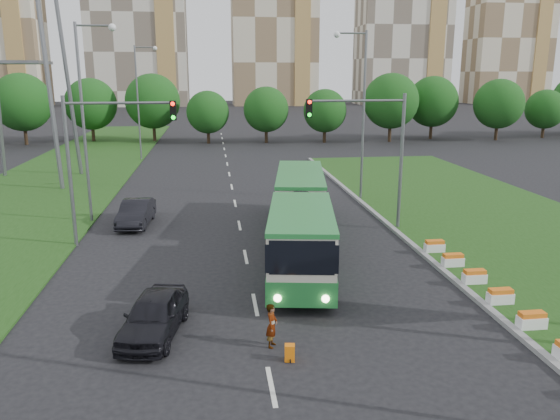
{
  "coord_description": "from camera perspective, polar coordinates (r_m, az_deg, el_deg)",
  "views": [
    {
      "loc": [
        -4.55,
        -20.41,
        9.01
      ],
      "look_at": [
        -1.33,
        5.22,
        2.6
      ],
      "focal_mm": 35.0,
      "sensor_mm": 36.0,
      "label": 1
    }
  ],
  "objects": [
    {
      "name": "ground",
      "position": [
        22.77,
        5.04,
        -9.43
      ],
      "size": [
        360.0,
        360.0,
        0.0
      ],
      "primitive_type": "plane",
      "color": "black",
      "rests_on": "ground"
    },
    {
      "name": "grass_median",
      "position": [
        34.57,
        23.68,
        -2.25
      ],
      "size": [
        14.0,
        60.0,
        0.15
      ],
      "primitive_type": "cube",
      "color": "#1D4413",
      "rests_on": "ground"
    },
    {
      "name": "median_kerb",
      "position": [
        31.61,
        12.77,
        -2.81
      ],
      "size": [
        0.3,
        60.0,
        0.18
      ],
      "primitive_type": "cube",
      "color": "gray",
      "rests_on": "ground"
    },
    {
      "name": "left_verge",
      "position": [
        48.2,
        -23.24,
        2.09
      ],
      "size": [
        12.0,
        110.0,
        0.1
      ],
      "primitive_type": "cube",
      "color": "#1D4413",
      "rests_on": "ground"
    },
    {
      "name": "lane_markings",
      "position": [
        41.43,
        -4.84,
        1.33
      ],
      "size": [
        0.2,
        100.0,
        0.01
      ],
      "primitive_type": null,
      "color": "silver",
      "rests_on": "ground"
    },
    {
      "name": "flower_planters",
      "position": [
        23.69,
        22.03,
        -8.32
      ],
      "size": [
        1.1,
        13.7,
        0.6
      ],
      "primitive_type": null,
      "color": "white",
      "rests_on": "grass_median"
    },
    {
      "name": "traffic_mast_median",
      "position": [
        32.02,
        9.91,
        7.17
      ],
      "size": [
        5.76,
        0.32,
        8.0
      ],
      "color": "slate",
      "rests_on": "ground"
    },
    {
      "name": "traffic_mast_left",
      "position": [
        30.2,
        -18.34,
        6.28
      ],
      "size": [
        5.76,
        0.32,
        8.0
      ],
      "color": "slate",
      "rests_on": "ground"
    },
    {
      "name": "street_lamps",
      "position": [
        30.6,
        -4.26,
        8.26
      ],
      "size": [
        36.0,
        60.0,
        12.0
      ],
      "primitive_type": null,
      "color": "slate",
      "rests_on": "ground"
    },
    {
      "name": "tree_line",
      "position": [
        76.93,
        3.82,
        10.55
      ],
      "size": [
        120.0,
        8.0,
        9.0
      ],
      "primitive_type": null,
      "color": "#154412",
      "rests_on": "ground"
    },
    {
      "name": "apartment_tower_cwest",
      "position": [
        172.47,
        -14.77,
        19.17
      ],
      "size": [
        28.0,
        15.0,
        52.0
      ],
      "primitive_type": "cube",
      "color": "beige",
      "rests_on": "ground"
    },
    {
      "name": "apartment_tower_ceast",
      "position": [
        172.27,
        -0.65,
        19.27
      ],
      "size": [
        25.0,
        15.0,
        50.0
      ],
      "primitive_type": "cube",
      "color": "beige",
      "rests_on": "ground"
    },
    {
      "name": "apartment_tower_east",
      "position": [
        181.09,
        12.71,
        18.21
      ],
      "size": [
        27.0,
        15.0,
        47.0
      ],
      "primitive_type": "cube",
      "color": "beige",
      "rests_on": "ground"
    },
    {
      "name": "midrise_east",
      "position": [
        195.19,
        22.77,
        16.14
      ],
      "size": [
        24.0,
        14.0,
        40.0
      ],
      "primitive_type": "cube",
      "color": "beige",
      "rests_on": "ground"
    },
    {
      "name": "articulated_bus",
      "position": [
        28.93,
        1.9,
        -0.55
      ],
      "size": [
        2.75,
        17.63,
        2.9
      ],
      "rotation": [
        0.0,
        0.0,
        -0.16
      ],
      "color": "beige",
      "rests_on": "ground"
    },
    {
      "name": "car_left_near",
      "position": [
        20.14,
        -13.04,
        -10.64
      ],
      "size": [
        2.58,
        4.71,
        1.52
      ],
      "primitive_type": "imported",
      "rotation": [
        0.0,
        0.0,
        -0.18
      ],
      "color": "black",
      "rests_on": "ground"
    },
    {
      "name": "car_left_far",
      "position": [
        34.65,
        -14.81,
        -0.28
      ],
      "size": [
        2.0,
        4.82,
        1.55
      ],
      "primitive_type": "imported",
      "rotation": [
        0.0,
        0.0,
        -0.08
      ],
      "color": "black",
      "rests_on": "ground"
    },
    {
      "name": "pedestrian",
      "position": [
        18.86,
        -0.86,
        -11.97
      ],
      "size": [
        0.55,
        0.66,
        1.55
      ],
      "primitive_type": "imported",
      "rotation": [
        0.0,
        0.0,
        1.21
      ],
      "color": "gray",
      "rests_on": "ground"
    },
    {
      "name": "shopping_trolley",
      "position": [
        18.23,
        1.02,
        -14.7
      ],
      "size": [
        0.33,
        0.34,
        0.56
      ],
      "rotation": [
        0.0,
        0.0,
        -0.14
      ],
      "color": "orange",
      "rests_on": "ground"
    }
  ]
}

